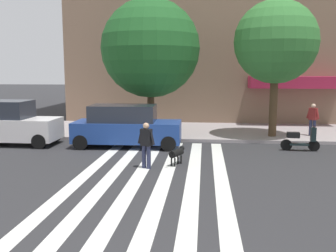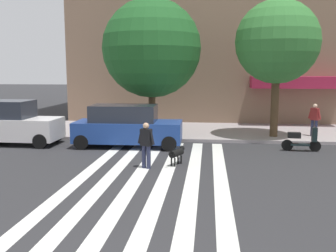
{
  "view_description": "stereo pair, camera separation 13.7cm",
  "coord_description": "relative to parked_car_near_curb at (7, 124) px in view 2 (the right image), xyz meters",
  "views": [
    {
      "loc": [
        1.96,
        -4.24,
        3.46
      ],
      "look_at": [
        0.65,
        9.28,
        1.47
      ],
      "focal_mm": 40.67,
      "sensor_mm": 36.0,
      "label": 1
    },
    {
      "loc": [
        2.09,
        -4.22,
        3.46
      ],
      "look_at": [
        0.65,
        9.28,
        1.47
      ],
      "focal_mm": 40.67,
      "sensor_mm": 36.0,
      "label": 2
    }
  ],
  "objects": [
    {
      "name": "ground_plane",
      "position": [
        7.31,
        -5.63,
        -0.98
      ],
      "size": [
        160.0,
        160.0,
        0.0
      ],
      "primitive_type": "plane",
      "color": "#2B2B2D"
    },
    {
      "name": "sidewalk_far",
      "position": [
        7.31,
        4.34,
        -0.9
      ],
      "size": [
        80.0,
        6.0,
        0.15
      ],
      "primitive_type": "cube",
      "color": "#9C9292",
      "rests_on": "ground_plane"
    },
    {
      "name": "crosswalk_stripes",
      "position": [
        7.59,
        -5.63,
        -0.97
      ],
      "size": [
        4.95,
        13.34,
        0.01
      ],
      "color": "silver",
      "rests_on": "ground_plane"
    },
    {
      "name": "parked_car_near_curb",
      "position": [
        0.0,
        0.0,
        0.0
      ],
      "size": [
        4.86,
        1.96,
        2.06
      ],
      "color": "silver",
      "rests_on": "ground_plane"
    },
    {
      "name": "parked_car_behind_first",
      "position": [
        5.74,
        -0.0,
        -0.04
      ],
      "size": [
        4.87,
        2.03,
        1.91
      ],
      "color": "navy",
      "rests_on": "ground_plane"
    },
    {
      "name": "parked_scooter",
      "position": [
        13.42,
        -0.2,
        -0.5
      ],
      "size": [
        1.63,
        0.5,
        1.11
      ],
      "color": "black",
      "rests_on": "ground_plane"
    },
    {
      "name": "street_tree_nearest",
      "position": [
        6.5,
        2.67,
        3.59
      ],
      "size": [
        5.02,
        5.02,
        6.93
      ],
      "color": "#4C3823",
      "rests_on": "sidewalk_far"
    },
    {
      "name": "street_tree_middle",
      "position": [
        12.71,
        2.62,
        3.85
      ],
      "size": [
        4.1,
        4.1,
        6.75
      ],
      "color": "#4C3823",
      "rests_on": "sidewalk_far"
    },
    {
      "name": "pedestrian_dog_walker",
      "position": [
        7.24,
        -3.78,
        -0.05
      ],
      "size": [
        0.68,
        0.37,
        1.64
      ],
      "color": "#282D4C",
      "rests_on": "ground_plane"
    },
    {
      "name": "dog_on_leash",
      "position": [
        8.29,
        -3.15,
        -0.53
      ],
      "size": [
        0.57,
        1.05,
        0.65
      ],
      "color": "black",
      "rests_on": "ground_plane"
    },
    {
      "name": "pedestrian_bystander",
      "position": [
        14.76,
        2.92,
        0.1
      ],
      "size": [
        0.57,
        0.55,
        1.64
      ],
      "color": "#282D4C",
      "rests_on": "sidewalk_far"
    }
  ]
}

